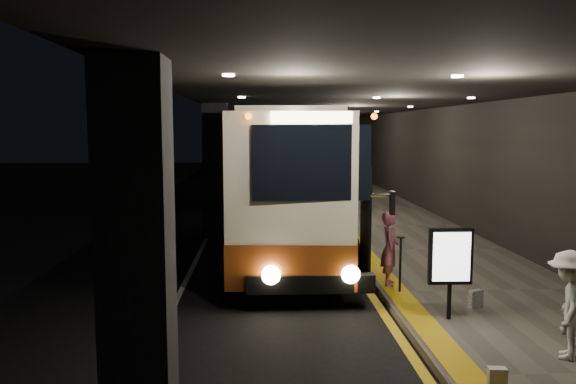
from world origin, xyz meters
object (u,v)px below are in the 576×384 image
object	(u,v)px
coach_third	(273,149)
stanchion_post	(400,265)
bag_polka	(476,299)
passenger_boarding	(390,248)
bag_plain	(497,379)
info_sign	(451,258)
passenger_waiting_white	(568,305)
coach_main	(293,185)
coach_second	(279,159)

from	to	relation	value
coach_third	stanchion_post	world-z (taller)	coach_third
coach_third	bag_polka	xyz separation A→B (m)	(3.04, -36.12, -1.56)
coach_third	stanchion_post	distance (m)	35.09
coach_third	passenger_boarding	bearing A→B (deg)	-85.63
bag_plain	info_sign	xyz separation A→B (m)	(0.28, 2.75, 0.98)
passenger_waiting_white	info_sign	world-z (taller)	info_sign
coach_main	coach_second	bearing A→B (deg)	93.24
coach_third	info_sign	bearing A→B (deg)	-84.93
bag_plain	coach_third	bearing A→B (deg)	92.94
coach_main	bag_plain	distance (m)	10.18
coach_main	coach_third	distance (m)	29.65
passenger_waiting_white	stanchion_post	bearing A→B (deg)	-124.54
passenger_boarding	coach_main	bearing A→B (deg)	33.77
passenger_boarding	stanchion_post	size ratio (longest dim) A/B	1.38
coach_second	passenger_boarding	world-z (taller)	coach_second
coach_second	info_sign	world-z (taller)	coach_second
bag_polka	stanchion_post	bearing A→B (deg)	137.80
bag_polka	bag_plain	distance (m)	3.51
coach_main	bag_polka	size ratio (longest dim) A/B	36.61
coach_third	bag_plain	xyz separation A→B (m)	(2.02, -39.48, -1.58)
coach_main	bag_plain	size ratio (longest dim) A/B	42.65
passenger_boarding	coach_third	bearing A→B (deg)	15.49
coach_second	coach_third	world-z (taller)	coach_third
coach_third	bag_plain	world-z (taller)	coach_third
coach_main	bag_plain	xyz separation A→B (m)	(2.14, -9.83, -1.58)
coach_main	stanchion_post	size ratio (longest dim) A/B	10.73
bag_plain	coach_second	bearing A→B (deg)	94.85
bag_plain	coach_main	bearing A→B (deg)	102.30
passenger_boarding	coach_second	bearing A→B (deg)	17.87
passenger_boarding	bag_polka	size ratio (longest dim) A/B	4.72
coach_main	passenger_waiting_white	bearing A→B (deg)	-64.23
coach_second	bag_plain	xyz separation A→B (m)	(2.05, -24.23, -1.57)
passenger_waiting_white	coach_second	bearing A→B (deg)	-141.36
coach_second	bag_plain	size ratio (longest dim) A/B	41.83
passenger_boarding	passenger_waiting_white	world-z (taller)	passenger_waiting_white
passenger_waiting_white	info_sign	bearing A→B (deg)	-116.22
coach_second	bag_polka	xyz separation A→B (m)	(3.07, -20.87, -1.55)
passenger_boarding	info_sign	size ratio (longest dim) A/B	0.98
info_sign	stanchion_post	size ratio (longest dim) A/B	1.42
coach_main	passenger_waiting_white	world-z (taller)	coach_main
passenger_boarding	bag_polka	bearing A→B (deg)	-129.37
coach_second	stanchion_post	world-z (taller)	coach_second
bag_plain	info_sign	bearing A→B (deg)	84.08
coach_third	bag_plain	distance (m)	39.56
coach_main	passenger_boarding	size ratio (longest dim) A/B	7.76
passenger_waiting_white	stanchion_post	xyz separation A→B (m)	(-1.65, 3.48, -0.23)
coach_third	passenger_boarding	xyz separation A→B (m)	(1.74, -34.46, -0.92)
coach_second	passenger_waiting_white	size ratio (longest dim) A/B	7.59
info_sign	coach_main	bearing A→B (deg)	109.59
bag_plain	stanchion_post	distance (m)	4.48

